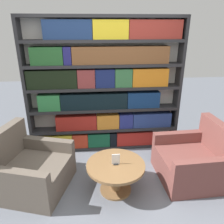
# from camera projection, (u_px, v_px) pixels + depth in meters

# --- Properties ---
(ground_plane) EXTENTS (14.00, 14.00, 0.00)m
(ground_plane) POSITION_uv_depth(u_px,v_px,m) (112.00, 198.00, 2.99)
(ground_plane) COLOR slate
(bookshelf) EXTENTS (2.70, 0.30, 2.35)m
(bookshelf) POSITION_uv_depth(u_px,v_px,m) (104.00, 87.00, 3.83)
(bookshelf) COLOR silver
(bookshelf) RESTS_ON ground_plane
(armchair_left) EXTENTS (1.16, 1.15, 0.88)m
(armchair_left) POSITION_uv_depth(u_px,v_px,m) (30.00, 170.00, 3.10)
(armchair_left) COLOR brown
(armchair_left) RESTS_ON ground_plane
(armchair_right) EXTENTS (0.97, 0.96, 0.88)m
(armchair_right) POSITION_uv_depth(u_px,v_px,m) (194.00, 161.00, 3.30)
(armchair_right) COLOR brown
(armchair_right) RESTS_ON ground_plane
(coffee_table) EXTENTS (0.80, 0.80, 0.44)m
(coffee_table) POSITION_uv_depth(u_px,v_px,m) (116.00, 172.00, 3.01)
(coffee_table) COLOR brown
(coffee_table) RESTS_ON ground_plane
(table_sign) EXTENTS (0.11, 0.06, 0.15)m
(table_sign) POSITION_uv_depth(u_px,v_px,m) (116.00, 160.00, 2.94)
(table_sign) COLOR black
(table_sign) RESTS_ON coffee_table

